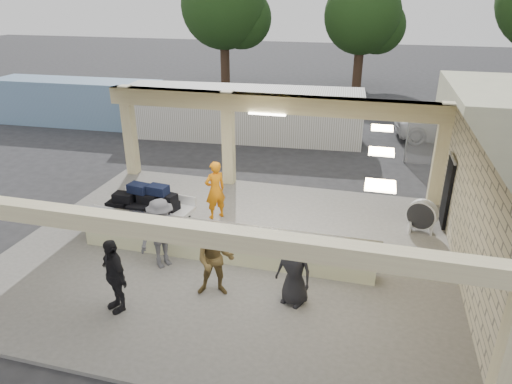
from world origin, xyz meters
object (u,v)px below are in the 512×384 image
(luggage_cart, at_px, (145,206))
(passenger_b, at_px, (114,275))
(car_white_a, at_px, (453,125))
(car_dark, at_px, (458,119))
(passenger_d, at_px, (294,269))
(passenger_c, at_px, (161,233))
(container_white, at_px, (242,113))
(baggage_handler, at_px, (215,190))
(passenger_a, at_px, (215,260))
(baggage_counter, at_px, (222,243))
(container_blue, at_px, (78,102))
(drum_fan, at_px, (422,215))

(luggage_cart, xyz_separation_m, passenger_b, (1.11, -3.62, 0.10))
(car_white_a, relative_size, car_dark, 1.13)
(passenger_b, bearing_deg, passenger_d, 52.04)
(passenger_c, distance_m, container_white, 11.95)
(baggage_handler, height_order, passenger_d, baggage_handler)
(passenger_a, height_order, passenger_b, passenger_a)
(passenger_d, xyz_separation_m, container_white, (-4.89, 12.53, 0.28))
(baggage_counter, height_order, container_white, container_white)
(baggage_handler, distance_m, passenger_b, 4.96)
(baggage_handler, distance_m, car_white_a, 14.02)
(passenger_b, xyz_separation_m, container_blue, (-10.56, 14.14, 0.22))
(baggage_counter, relative_size, baggage_handler, 4.34)
(passenger_a, distance_m, passenger_b, 2.26)
(passenger_c, height_order, passenger_d, passenger_c)
(passenger_b, distance_m, car_dark, 19.54)
(baggage_counter, bearing_deg, car_white_a, 61.46)
(drum_fan, bearing_deg, baggage_counter, -129.08)
(luggage_cart, bearing_deg, passenger_c, -45.58)
(container_blue, bearing_deg, drum_fan, -28.09)
(luggage_cart, distance_m, container_white, 10.17)
(passenger_a, bearing_deg, container_white, 89.93)
(car_white_a, distance_m, container_white, 10.38)
(baggage_counter, height_order, container_blue, container_blue)
(baggage_handler, relative_size, container_blue, 0.20)
(passenger_a, distance_m, car_dark, 17.67)
(baggage_counter, distance_m, passenger_d, 2.59)
(baggage_counter, height_order, passenger_c, passenger_c)
(passenger_d, bearing_deg, baggage_handler, 150.81)
(drum_fan, bearing_deg, container_blue, 174.99)
(luggage_cart, bearing_deg, car_dark, 58.48)
(baggage_handler, xyz_separation_m, passenger_d, (3.18, -3.67, -0.07))
(passenger_a, relative_size, car_white_a, 0.34)
(car_dark, relative_size, container_white, 0.41)
(drum_fan, distance_m, baggage_handler, 6.30)
(baggage_handler, bearing_deg, passenger_a, 63.80)
(passenger_a, bearing_deg, car_dark, 51.75)
(drum_fan, xyz_separation_m, passenger_c, (-6.64, -3.70, 0.41))
(baggage_counter, distance_m, luggage_cart, 2.95)
(baggage_counter, bearing_deg, container_blue, 136.58)
(passenger_b, bearing_deg, drum_fan, 73.09)
(luggage_cart, bearing_deg, drum_fan, 20.11)
(luggage_cart, bearing_deg, baggage_counter, -14.26)
(passenger_a, relative_size, car_dark, 0.39)
(baggage_counter, bearing_deg, passenger_a, -77.21)
(baggage_counter, relative_size, passenger_a, 4.40)
(passenger_a, height_order, passenger_c, passenger_c)
(passenger_d, bearing_deg, container_blue, 157.98)
(passenger_b, bearing_deg, baggage_counter, 91.71)
(luggage_cart, relative_size, drum_fan, 2.66)
(passenger_b, height_order, container_blue, container_blue)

